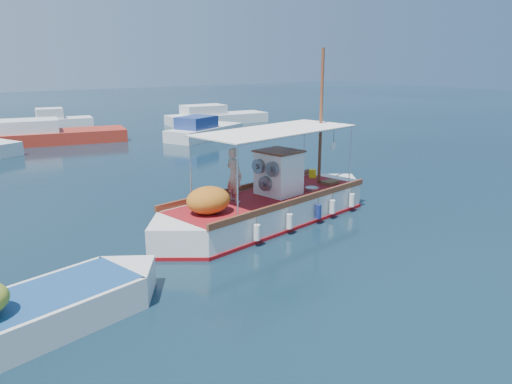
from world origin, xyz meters
TOP-DOWN VIEW (x-y plane):
  - ground at (0.00, 0.00)m, footprint 160.00×160.00m
  - fishing_caique at (-0.08, 0.73)m, footprint 9.61×3.62m
  - dinghy at (-8.52, -2.09)m, footprint 6.50×2.83m
  - bg_boat_n at (-1.68, 22.16)m, footprint 9.73×4.82m
  - bg_boat_ne at (7.61, 17.85)m, footprint 6.68×4.45m
  - bg_boat_e at (12.73, 24.59)m, footprint 8.92×3.51m
  - bg_boat_far_n at (1.07, 29.41)m, footprint 5.14×2.85m

SIDE VIEW (x-z plane):
  - ground at x=0.00m, z-range 0.00..0.00m
  - dinghy at x=-8.52m, z-range -0.47..1.15m
  - bg_boat_e at x=12.73m, z-range -0.41..1.39m
  - bg_boat_ne at x=7.61m, z-range -0.41..1.39m
  - bg_boat_n at x=-1.68m, z-range -0.41..1.39m
  - bg_boat_far_n at x=1.07m, z-range -0.41..1.39m
  - fishing_caique at x=-0.08m, z-range -2.44..3.49m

